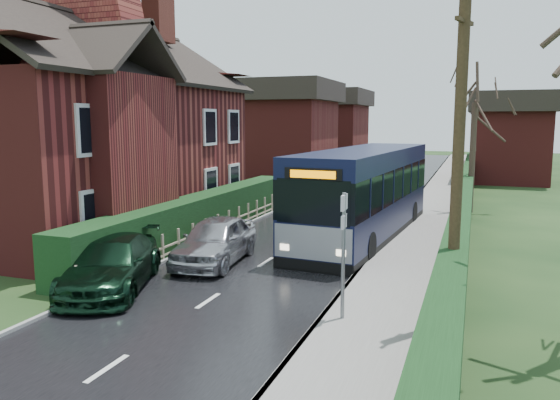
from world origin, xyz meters
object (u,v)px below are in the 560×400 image
at_px(bus_stop_sign, 344,238).
at_px(telegraph_pole, 458,168).
at_px(bus, 365,194).
at_px(brick_house, 91,123).
at_px(car_silver, 216,240).
at_px(car_green, 112,264).

bearing_deg(bus_stop_sign, telegraph_pole, 10.41).
bearing_deg(bus, brick_house, -164.37).
relative_size(brick_house, telegraph_pole, 2.09).
bearing_deg(car_silver, bus_stop_sign, -42.99).
distance_m(car_silver, telegraph_pole, 8.50).
bearing_deg(bus, car_green, -115.36).
bearing_deg(car_green, brick_house, 110.91).
relative_size(car_silver, bus_stop_sign, 1.46).
xyz_separation_m(car_green, telegraph_pole, (8.70, 0.05, 2.84)).
bearing_deg(telegraph_pole, car_silver, 173.17).
relative_size(bus, car_green, 2.42).
distance_m(bus, telegraph_pole, 9.63).
bearing_deg(brick_house, telegraph_pole, -24.54).
height_order(car_silver, bus_stop_sign, bus_stop_sign).
relative_size(bus_stop_sign, telegraph_pole, 0.42).
distance_m(bus, car_silver, 6.62).
bearing_deg(bus, bus_stop_sign, -77.12).
relative_size(bus, telegraph_pole, 1.64).
height_order(bus_stop_sign, telegraph_pole, telegraph_pole).
distance_m(bus_stop_sign, telegraph_pole, 2.82).
bearing_deg(brick_house, car_green, -48.90).
xyz_separation_m(brick_house, bus_stop_sign, (12.25, -7.12, -2.43)).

